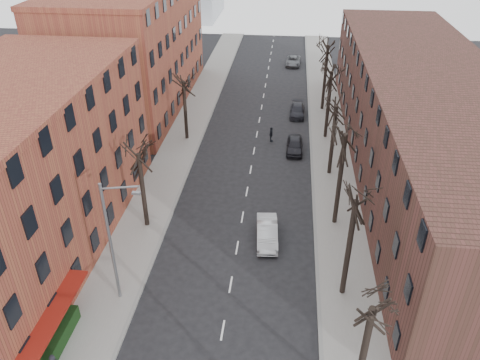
% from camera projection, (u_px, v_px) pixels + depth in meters
% --- Properties ---
extents(sidewalk_left, '(4.00, 90.00, 0.15)m').
position_uv_depth(sidewalk_left, '(185.00, 134.00, 52.59)').
color(sidewalk_left, gray).
rests_on(sidewalk_left, ground).
extents(sidewalk_right, '(4.00, 90.00, 0.15)m').
position_uv_depth(sidewalk_right, '(329.00, 141.00, 51.13)').
color(sidewalk_right, gray).
rests_on(sidewalk_right, ground).
extents(building_left_near, '(12.00, 26.00, 12.00)m').
position_uv_depth(building_left_near, '(12.00, 176.00, 33.25)').
color(building_left_near, brown).
rests_on(building_left_near, ground).
extents(building_left_far, '(12.00, 28.00, 14.00)m').
position_uv_depth(building_left_far, '(133.00, 48.00, 57.35)').
color(building_left_far, brown).
rests_on(building_left_far, ground).
extents(building_right, '(12.00, 50.00, 10.00)m').
position_uv_depth(building_right, '(424.00, 122.00, 43.59)').
color(building_right, '#4C2923').
rests_on(building_right, ground).
extents(awning_left, '(1.20, 7.00, 0.15)m').
position_uv_depth(awning_left, '(64.00, 343.00, 28.13)').
color(awning_left, maroon).
rests_on(awning_left, ground).
extents(hedge, '(0.80, 6.00, 1.00)m').
position_uv_depth(hedge, '(52.00, 350.00, 26.95)').
color(hedge, black).
rests_on(hedge, sidewalk_left).
extents(tree_right_b, '(5.20, 5.20, 10.80)m').
position_uv_depth(tree_right_b, '(342.00, 293.00, 31.68)').
color(tree_right_b, black).
rests_on(tree_right_b, ground).
extents(tree_right_c, '(5.20, 5.20, 11.60)m').
position_uv_depth(tree_right_c, '(334.00, 223.00, 38.47)').
color(tree_right_c, black).
rests_on(tree_right_c, ground).
extents(tree_right_d, '(5.20, 5.20, 10.00)m').
position_uv_depth(tree_right_d, '(329.00, 174.00, 45.26)').
color(tree_right_d, black).
rests_on(tree_right_d, ground).
extents(tree_right_e, '(5.20, 5.20, 10.80)m').
position_uv_depth(tree_right_e, '(325.00, 137.00, 52.06)').
color(tree_right_e, black).
rests_on(tree_right_e, ground).
extents(tree_right_f, '(5.20, 5.20, 11.60)m').
position_uv_depth(tree_right_f, '(322.00, 110.00, 58.85)').
color(tree_right_f, black).
rests_on(tree_right_f, ground).
extents(tree_left_a, '(5.20, 5.20, 9.50)m').
position_uv_depth(tree_left_a, '(147.00, 226.00, 38.16)').
color(tree_left_a, black).
rests_on(tree_left_a, ground).
extents(tree_left_b, '(5.20, 5.20, 9.50)m').
position_uv_depth(tree_left_b, '(187.00, 139.00, 51.74)').
color(tree_left_b, black).
rests_on(tree_left_b, ground).
extents(streetlight, '(2.45, 0.22, 9.03)m').
position_uv_depth(streetlight, '(112.00, 239.00, 28.70)').
color(streetlight, slate).
rests_on(streetlight, ground).
extents(silver_sedan, '(1.95, 4.65, 1.49)m').
position_uv_depth(silver_sedan, '(267.00, 233.00, 36.15)').
color(silver_sedan, '#B3B7BB').
rests_on(silver_sedan, ground).
extents(parked_car_near, '(1.73, 4.22, 1.43)m').
position_uv_depth(parked_car_near, '(295.00, 145.00, 48.87)').
color(parked_car_near, black).
rests_on(parked_car_near, ground).
extents(parked_car_mid, '(1.89, 4.41, 1.27)m').
position_uv_depth(parked_car_mid, '(297.00, 111.00, 56.97)').
color(parked_car_mid, black).
rests_on(parked_car_mid, ground).
extents(parked_car_far, '(2.44, 4.84, 1.31)m').
position_uv_depth(parked_car_far, '(293.00, 61.00, 73.96)').
color(parked_car_far, '#5A5D62').
rests_on(parked_car_far, ground).
extents(pedestrian_crossing, '(0.41, 0.99, 1.68)m').
position_uv_depth(pedestrian_crossing, '(271.00, 134.00, 50.80)').
color(pedestrian_crossing, black).
rests_on(pedestrian_crossing, ground).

